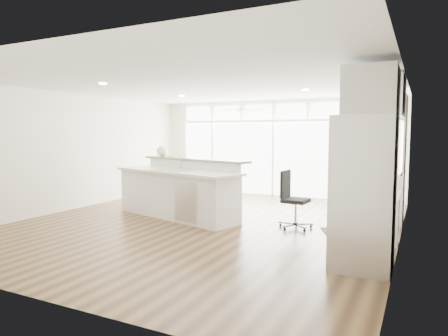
% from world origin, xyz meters
% --- Properties ---
extents(floor, '(7.00, 8.00, 0.02)m').
position_xyz_m(floor, '(0.00, 0.00, -0.01)').
color(floor, '#3C2712').
rests_on(floor, ground).
extents(ceiling, '(7.00, 8.00, 0.02)m').
position_xyz_m(ceiling, '(0.00, 0.00, 2.70)').
color(ceiling, white).
rests_on(ceiling, wall_back).
extents(wall_back, '(7.00, 0.04, 2.70)m').
position_xyz_m(wall_back, '(0.00, 4.00, 1.35)').
color(wall_back, white).
rests_on(wall_back, floor).
extents(wall_front, '(7.00, 0.04, 2.70)m').
position_xyz_m(wall_front, '(0.00, -4.00, 1.35)').
color(wall_front, white).
rests_on(wall_front, floor).
extents(wall_left, '(0.04, 8.00, 2.70)m').
position_xyz_m(wall_left, '(-3.50, 0.00, 1.35)').
color(wall_left, white).
rests_on(wall_left, floor).
extents(wall_right, '(0.04, 8.00, 2.70)m').
position_xyz_m(wall_right, '(3.50, 0.00, 1.35)').
color(wall_right, white).
rests_on(wall_right, floor).
extents(glass_wall, '(5.80, 0.06, 2.08)m').
position_xyz_m(glass_wall, '(0.00, 3.94, 1.05)').
color(glass_wall, white).
rests_on(glass_wall, wall_back).
extents(transom_row, '(5.90, 0.06, 0.40)m').
position_xyz_m(transom_row, '(0.00, 3.94, 2.38)').
color(transom_row, white).
rests_on(transom_row, wall_back).
extents(desk_window, '(0.04, 0.85, 0.85)m').
position_xyz_m(desk_window, '(3.46, 0.30, 1.55)').
color(desk_window, white).
rests_on(desk_window, wall_right).
extents(ceiling_fan, '(1.16, 1.16, 0.32)m').
position_xyz_m(ceiling_fan, '(-0.50, 2.80, 2.48)').
color(ceiling_fan, white).
rests_on(ceiling_fan, ceiling).
extents(recessed_lights, '(3.40, 3.00, 0.02)m').
position_xyz_m(recessed_lights, '(0.00, 0.20, 2.68)').
color(recessed_lights, white).
rests_on(recessed_lights, ceiling).
extents(oven_cabinet, '(0.64, 1.20, 2.50)m').
position_xyz_m(oven_cabinet, '(3.17, 1.80, 1.25)').
color(oven_cabinet, white).
rests_on(oven_cabinet, floor).
extents(desk_nook, '(0.72, 1.30, 0.76)m').
position_xyz_m(desk_nook, '(3.13, 0.30, 0.38)').
color(desk_nook, white).
rests_on(desk_nook, floor).
extents(upper_cabinets, '(0.64, 1.30, 0.64)m').
position_xyz_m(upper_cabinets, '(3.17, 0.30, 2.35)').
color(upper_cabinets, white).
rests_on(upper_cabinets, wall_right).
extents(refrigerator, '(0.76, 0.90, 2.00)m').
position_xyz_m(refrigerator, '(3.11, -1.35, 1.00)').
color(refrigerator, silver).
rests_on(refrigerator, floor).
extents(fridge_cabinet, '(0.64, 0.90, 0.60)m').
position_xyz_m(fridge_cabinet, '(3.17, -1.35, 2.30)').
color(fridge_cabinet, white).
rests_on(fridge_cabinet, wall_right).
extents(framed_photos, '(0.06, 0.22, 0.80)m').
position_xyz_m(framed_photos, '(3.46, 0.92, 1.40)').
color(framed_photos, black).
rests_on(framed_photos, wall_right).
extents(kitchen_island, '(3.29, 1.95, 1.23)m').
position_xyz_m(kitchen_island, '(-0.84, 0.21, 0.61)').
color(kitchen_island, white).
rests_on(kitchen_island, floor).
extents(rug, '(1.15, 1.02, 0.01)m').
position_xyz_m(rug, '(2.70, 0.46, 0.01)').
color(rug, '#321F0F').
rests_on(rug, floor).
extents(office_chair, '(0.60, 0.56, 1.07)m').
position_xyz_m(office_chair, '(1.70, 0.36, 0.53)').
color(office_chair, black).
rests_on(office_chair, floor).
extents(fishbowl, '(0.33, 0.33, 0.25)m').
position_xyz_m(fishbowl, '(-1.64, 0.85, 1.35)').
color(fishbowl, silver).
rests_on(fishbowl, kitchen_island).
extents(monitor, '(0.08, 0.43, 0.35)m').
position_xyz_m(monitor, '(3.05, 0.30, 0.94)').
color(monitor, black).
rests_on(monitor, desk_nook).
extents(keyboard, '(0.13, 0.31, 0.02)m').
position_xyz_m(keyboard, '(2.88, 0.30, 0.77)').
color(keyboard, white).
rests_on(keyboard, desk_nook).
extents(potted_plant, '(0.32, 0.34, 0.23)m').
position_xyz_m(potted_plant, '(3.17, 1.80, 2.62)').
color(potted_plant, '#2B632A').
rests_on(potted_plant, oven_cabinet).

